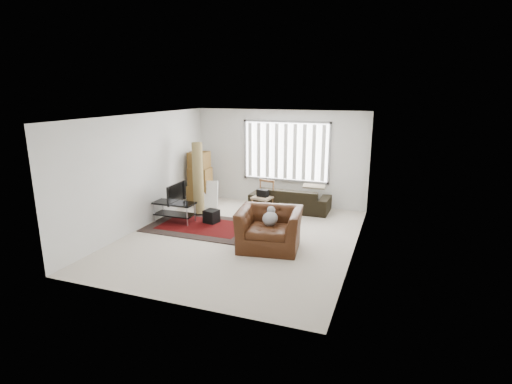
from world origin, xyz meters
TOP-DOWN VIEW (x-y plane):
  - room at (0.03, 0.51)m, footprint 6.00×6.02m
  - persian_rug at (-1.15, 0.38)m, footprint 2.58×1.72m
  - tv_stand at (-1.95, 0.45)m, footprint 1.04×0.47m
  - tv at (-1.95, 0.45)m, footprint 0.11×0.84m
  - subwoofer at (-1.05, 0.69)m, footprint 0.38×0.38m
  - moving_boxes at (-2.11, 2.14)m, footprint 0.64×0.59m
  - white_flatpack at (-1.78, 1.92)m, footprint 0.64×0.38m
  - rolled_rug at (-1.76, 1.38)m, footprint 0.59×0.76m
  - sofa at (0.49, 2.45)m, footprint 2.18×0.95m
  - side_chair at (-0.11, 1.91)m, footprint 0.57×0.57m
  - armchair at (0.80, -0.32)m, footprint 1.44×1.30m

SIDE VIEW (x-z plane):
  - persian_rug at x=-1.15m, z-range 0.00..0.02m
  - subwoofer at x=-1.05m, z-range 0.02..0.34m
  - tv_stand at x=-1.95m, z-range 0.12..0.63m
  - white_flatpack at x=-1.78m, z-range 0.00..0.76m
  - sofa at x=0.49m, z-range 0.00..0.83m
  - armchair at x=0.80m, z-range 0.00..0.96m
  - side_chair at x=-0.11m, z-range 0.05..0.94m
  - moving_boxes at x=-2.11m, z-range -0.05..1.47m
  - tv at x=-1.95m, z-range 0.52..1.00m
  - rolled_rug at x=-1.76m, z-range 0.00..1.91m
  - room at x=0.03m, z-range 0.40..3.11m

